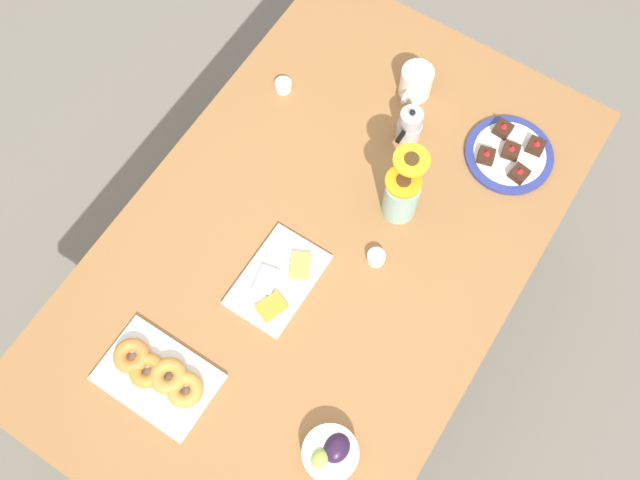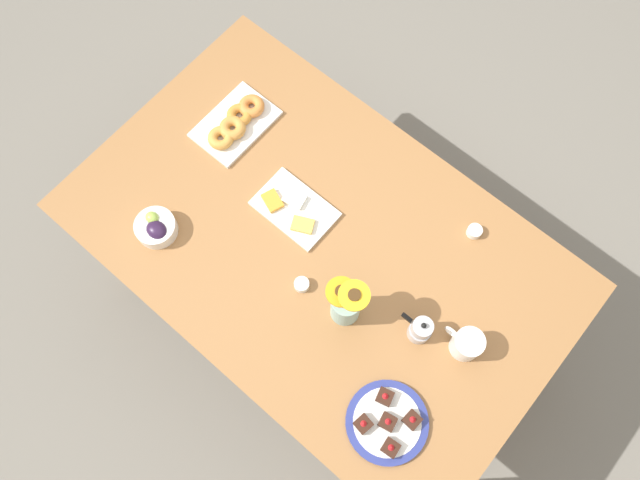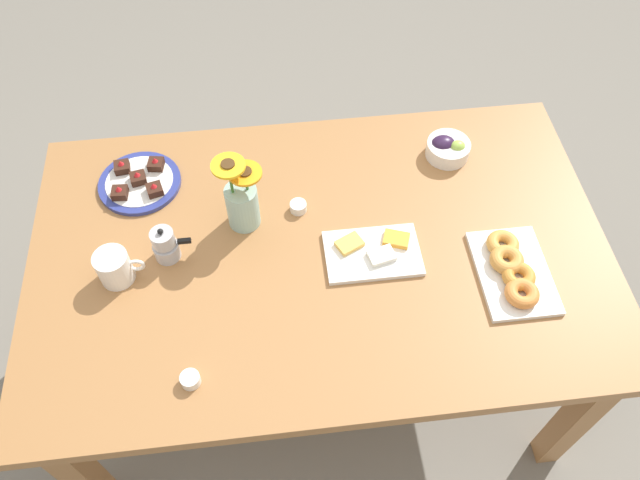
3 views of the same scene
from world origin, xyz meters
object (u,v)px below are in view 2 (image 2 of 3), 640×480
at_px(grape_bowl, 156,228).
at_px(dessert_plate, 387,422).
at_px(cheese_platter, 294,209).
at_px(moka_pot, 420,330).
at_px(jam_cup_berry, 302,284).
at_px(dining_table, 320,253).
at_px(jam_cup_honey, 474,231).
at_px(coffee_mug, 467,344).
at_px(croissant_platter, 236,123).
at_px(flower_vase, 346,305).

distance_m(grape_bowl, dessert_plate, 0.93).
height_order(grape_bowl, cheese_platter, grape_bowl).
bearing_deg(moka_pot, jam_cup_berry, 17.68).
distance_m(dining_table, jam_cup_honey, 0.51).
xyz_separation_m(jam_cup_honey, jam_cup_berry, (0.31, 0.49, 0.00)).
bearing_deg(dessert_plate, grape_bowl, 0.71).
relative_size(coffee_mug, cheese_platter, 0.48).
bearing_deg(croissant_platter, dining_table, 164.03).
bearing_deg(coffee_mug, cheese_platter, -0.44).
relative_size(dining_table, croissant_platter, 5.71).
bearing_deg(dessert_plate, croissant_platter, -23.47).
bearing_deg(coffee_mug, dessert_plate, 83.06).
relative_size(grape_bowl, jam_cup_honey, 2.76).
bearing_deg(jam_cup_berry, dining_table, -72.00).
xyz_separation_m(croissant_platter, moka_pot, (-0.91, 0.17, 0.03)).
bearing_deg(jam_cup_berry, grape_bowl, 18.89).
bearing_deg(jam_cup_honey, coffee_mug, 120.91).
xyz_separation_m(dining_table, grape_bowl, (0.43, 0.30, 0.12)).
height_order(coffee_mug, jam_cup_honey, coffee_mug).
xyz_separation_m(dining_table, croissant_platter, (0.50, -0.14, 0.11)).
height_order(dining_table, coffee_mug, coffee_mug).
xyz_separation_m(dessert_plate, moka_pot, (0.09, -0.27, 0.04)).
distance_m(coffee_mug, dessert_plate, 0.33).
height_order(grape_bowl, moka_pot, moka_pot).
bearing_deg(dessert_plate, flower_vase, -29.84).
bearing_deg(croissant_platter, flower_vase, 159.51).
distance_m(dining_table, flower_vase, 0.29).
relative_size(dining_table, coffee_mug, 12.72).
height_order(grape_bowl, jam_cup_berry, grape_bowl).
bearing_deg(cheese_platter, jam_cup_berry, 136.70).
xyz_separation_m(jam_cup_berry, flower_vase, (-0.16, -0.02, 0.07)).
relative_size(dining_table, jam_cup_honey, 33.33).
bearing_deg(grape_bowl, moka_pot, -161.64).
height_order(coffee_mug, croissant_platter, coffee_mug).
relative_size(coffee_mug, dessert_plate, 0.52).
distance_m(cheese_platter, flower_vase, 0.38).
relative_size(grape_bowl, moka_pot, 1.11).
bearing_deg(dining_table, jam_cup_berry, 108.00).
distance_m(cheese_platter, jam_cup_berry, 0.26).
height_order(dining_table, dessert_plate, dessert_plate).
bearing_deg(coffee_mug, dining_table, 3.19).
relative_size(jam_cup_honey, dessert_plate, 0.20).
distance_m(croissant_platter, flower_vase, 0.75).
bearing_deg(moka_pot, cheese_platter, -6.20).
height_order(dessert_plate, flower_vase, flower_vase).
distance_m(jam_cup_berry, flower_vase, 0.17).
distance_m(croissant_platter, moka_pot, 0.93).
relative_size(dining_table, dessert_plate, 6.59).
xyz_separation_m(cheese_platter, flower_vase, (-0.34, 0.15, 0.08)).
bearing_deg(grape_bowl, croissant_platter, -81.02).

